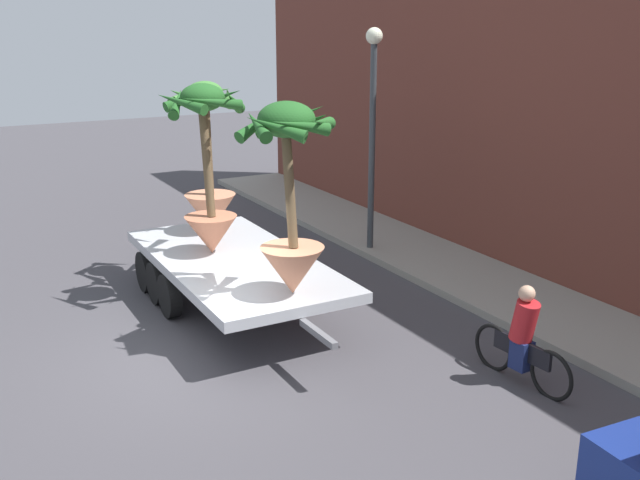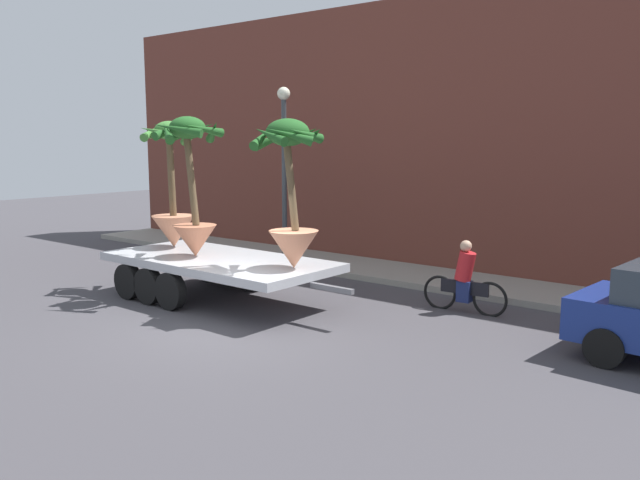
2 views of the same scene
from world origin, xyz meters
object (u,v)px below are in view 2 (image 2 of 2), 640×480
(potted_palm_middle, at_px, (192,189))
(potted_palm_front, at_px, (291,195))
(cyclist, at_px, (465,280))
(flatbed_trailer, at_px, (212,266))
(potted_palm_rear, at_px, (172,198))
(street_lamp, at_px, (284,151))

(potted_palm_middle, bearing_deg, potted_palm_front, 7.81)
(potted_palm_middle, relative_size, potted_palm_front, 1.03)
(potted_palm_front, relative_size, cyclist, 1.62)
(cyclist, bearing_deg, flatbed_trailer, -152.81)
(potted_palm_rear, xyz_separation_m, cyclist, (6.60, 2.24, -1.50))
(flatbed_trailer, distance_m, street_lamp, 4.88)
(potted_palm_front, distance_m, street_lamp, 5.36)
(potted_palm_middle, height_order, street_lamp, street_lamp)
(street_lamp, bearing_deg, potted_palm_front, -46.63)
(potted_palm_rear, relative_size, cyclist, 1.64)
(flatbed_trailer, relative_size, potted_palm_middle, 2.07)
(potted_palm_front, relative_size, street_lamp, 0.62)
(flatbed_trailer, bearing_deg, potted_palm_middle, -144.01)
(flatbed_trailer, xyz_separation_m, potted_palm_rear, (-1.67, 0.29, 1.40))
(potted_palm_rear, bearing_deg, cyclist, 18.79)
(potted_palm_middle, height_order, potted_palm_front, potted_palm_middle)
(flatbed_trailer, bearing_deg, potted_palm_front, 3.01)
(street_lamp, bearing_deg, cyclist, -12.94)
(potted_palm_rear, height_order, potted_palm_front, potted_palm_rear)
(potted_palm_rear, xyz_separation_m, potted_palm_middle, (1.35, -0.52, 0.30))
(potted_palm_front, bearing_deg, street_lamp, 133.37)
(cyclist, bearing_deg, potted_palm_rear, -161.21)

